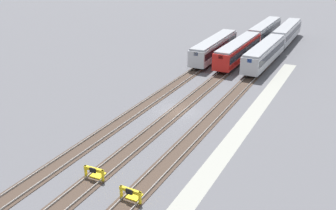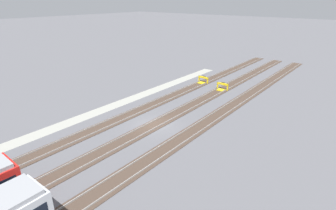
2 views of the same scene
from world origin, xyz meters
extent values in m
plane|color=#5B5B60|center=(0.00, 0.00, 0.00)|extent=(400.00, 400.00, 0.00)
cube|color=#9E9E93|center=(0.00, -8.61, 0.00)|extent=(54.00, 2.00, 0.01)
cube|color=#47382D|center=(0.00, -4.53, 0.03)|extent=(90.00, 2.24, 0.06)
cube|color=gray|center=(0.00, -3.82, 0.14)|extent=(90.00, 0.07, 0.15)
cube|color=gray|center=(0.00, -5.25, 0.14)|extent=(90.00, 0.07, 0.15)
cube|color=#47382D|center=(0.00, 0.00, 0.03)|extent=(90.00, 2.24, 0.06)
cube|color=gray|center=(0.00, 0.72, 0.14)|extent=(90.00, 0.07, 0.15)
cube|color=gray|center=(0.00, -0.72, 0.14)|extent=(90.00, 0.07, 0.15)
cube|color=#47382D|center=(0.00, 4.53, 0.03)|extent=(90.00, 2.24, 0.06)
cube|color=gray|center=(0.00, 5.25, 0.14)|extent=(90.00, 0.07, 0.15)
cube|color=gray|center=(0.00, 3.82, 0.14)|extent=(90.00, 0.07, 0.15)
cube|color=blue|center=(15.66, 0.12, 3.05)|extent=(0.09, 0.70, 0.56)
cube|color=blue|center=(15.66, 4.27, 3.05)|extent=(0.10, 0.70, 0.56)
cube|color=yellow|center=(-18.20, -3.63, 0.57)|extent=(0.19, 0.19, 1.15)
cube|color=yellow|center=(-18.25, -5.43, 0.57)|extent=(0.19, 0.19, 1.15)
cube|color=yellow|center=(-18.23, -4.53, 1.00)|extent=(0.30, 2.01, 0.30)
cube|color=yellow|center=(-17.68, -4.55, 0.09)|extent=(1.13, 1.11, 0.18)
cube|color=black|center=(-18.41, -4.53, 1.00)|extent=(0.14, 0.60, 0.44)
cube|color=yellow|center=(-16.99, 0.90, 0.57)|extent=(0.19, 0.19, 1.15)
cube|color=yellow|center=(-16.92, -0.90, 0.57)|extent=(0.19, 0.19, 1.15)
cube|color=yellow|center=(-16.95, 0.00, 1.00)|extent=(0.31, 2.01, 0.30)
cube|color=yellow|center=(-16.40, 0.02, 0.09)|extent=(1.14, 1.12, 0.18)
cube|color=black|center=(-17.13, -0.01, 1.00)|extent=(0.14, 0.60, 0.44)
camera|label=1|loc=(-40.40, -19.13, 19.29)|focal=42.00mm
camera|label=2|loc=(20.89, 19.08, 14.21)|focal=28.00mm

